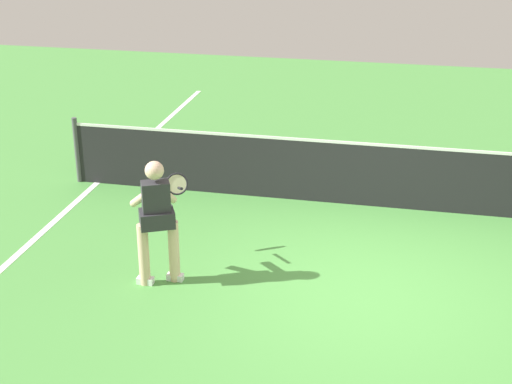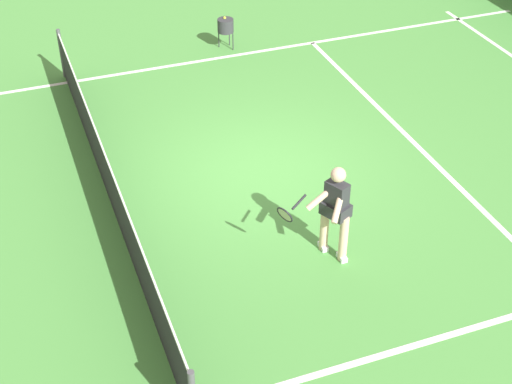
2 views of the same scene
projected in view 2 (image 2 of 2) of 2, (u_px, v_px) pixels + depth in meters
name	position (u px, v px, depth m)	size (l,w,h in m)	color
ground_plane	(259.00, 171.00, 13.11)	(24.40, 24.40, 0.00)	#4C9342
service_line_marking	(411.00, 139.00, 13.96)	(8.95, 0.10, 0.01)	white
sideline_left_marking	(382.00, 355.00, 9.71)	(0.10, 16.77, 0.01)	white
sideline_right_marking	(187.00, 63.00, 16.51)	(0.10, 16.77, 0.01)	white
court_net	(108.00, 178.00, 12.09)	(9.63, 0.08, 1.06)	#4C4C51
tennis_player	(334.00, 209.00, 10.83)	(0.68, 1.13, 1.55)	beige
ball_hopper	(226.00, 26.00, 16.80)	(0.36, 0.36, 0.74)	#333338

